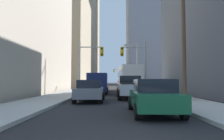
{
  "coord_description": "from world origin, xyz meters",
  "views": [
    {
      "loc": [
        -0.07,
        -3.06,
        1.43
      ],
      "look_at": [
        0.0,
        31.24,
        3.35
      ],
      "focal_mm": 32.26,
      "sensor_mm": 36.0,
      "label": 1
    }
  ],
  "objects_px": {
    "cargo_van_navy": "(98,83)",
    "sedan_green": "(153,96)",
    "city_bus": "(128,78)",
    "sedan_grey": "(90,91)",
    "traffic_signal_near_left": "(89,59)",
    "traffic_signal_near_right": "(134,59)",
    "pickup_truck_silver": "(130,87)",
    "sedan_beige": "(101,86)",
    "traffic_signal_far_right": "(119,73)"
  },
  "relations": [
    {
      "from": "traffic_signal_near_left",
      "to": "traffic_signal_far_right",
      "type": "relative_size",
      "value": 1.0
    },
    {
      "from": "sedan_grey",
      "to": "pickup_truck_silver",
      "type": "bearing_deg",
      "value": 42.3
    },
    {
      "from": "sedan_grey",
      "to": "traffic_signal_near_left",
      "type": "distance_m",
      "value": 9.61
    },
    {
      "from": "city_bus",
      "to": "cargo_van_navy",
      "type": "height_order",
      "value": "city_bus"
    },
    {
      "from": "pickup_truck_silver",
      "to": "traffic_signal_near_left",
      "type": "xyz_separation_m",
      "value": [
        -4.11,
        6.18,
        3.06
      ]
    },
    {
      "from": "sedan_grey",
      "to": "sedan_beige",
      "type": "distance_m",
      "value": 13.9
    },
    {
      "from": "sedan_grey",
      "to": "traffic_signal_near_left",
      "type": "relative_size",
      "value": 0.71
    },
    {
      "from": "city_bus",
      "to": "traffic_signal_near_right",
      "type": "xyz_separation_m",
      "value": [
        0.31,
        -5.76,
        2.07
      ]
    },
    {
      "from": "traffic_signal_near_right",
      "to": "city_bus",
      "type": "bearing_deg",
      "value": 93.07
    },
    {
      "from": "pickup_truck_silver",
      "to": "traffic_signal_far_right",
      "type": "height_order",
      "value": "traffic_signal_far_right"
    },
    {
      "from": "sedan_grey",
      "to": "traffic_signal_far_right",
      "type": "xyz_separation_m",
      "value": [
        3.96,
        50.93,
        3.26
      ]
    },
    {
      "from": "sedan_green",
      "to": "sedan_grey",
      "type": "distance_m",
      "value": 6.33
    },
    {
      "from": "cargo_van_navy",
      "to": "traffic_signal_far_right",
      "type": "height_order",
      "value": "traffic_signal_far_right"
    },
    {
      "from": "city_bus",
      "to": "traffic_signal_far_right",
      "type": "distance_m",
      "value": 36.24
    },
    {
      "from": "city_bus",
      "to": "cargo_van_navy",
      "type": "bearing_deg",
      "value": -119.89
    },
    {
      "from": "sedan_grey",
      "to": "traffic_signal_near_right",
      "type": "xyz_separation_m",
      "value": [
        4.19,
        8.99,
        3.23
      ]
    },
    {
      "from": "traffic_signal_near_right",
      "to": "sedan_green",
      "type": "bearing_deg",
      "value": -93.31
    },
    {
      "from": "traffic_signal_far_right",
      "to": "sedan_grey",
      "type": "bearing_deg",
      "value": -94.44
    },
    {
      "from": "sedan_grey",
      "to": "traffic_signal_far_right",
      "type": "relative_size",
      "value": 0.71
    },
    {
      "from": "cargo_van_navy",
      "to": "traffic_signal_far_right",
      "type": "distance_m",
      "value": 43.17
    },
    {
      "from": "cargo_van_navy",
      "to": "sedan_green",
      "type": "relative_size",
      "value": 1.23
    },
    {
      "from": "cargo_van_navy",
      "to": "traffic_signal_near_right",
      "type": "distance_m",
      "value": 5.07
    },
    {
      "from": "pickup_truck_silver",
      "to": "sedan_beige",
      "type": "distance_m",
      "value": 11.5
    },
    {
      "from": "cargo_van_navy",
      "to": "traffic_signal_near_right",
      "type": "bearing_deg",
      "value": 13.05
    },
    {
      "from": "pickup_truck_silver",
      "to": "traffic_signal_near_right",
      "type": "relative_size",
      "value": 0.9
    },
    {
      "from": "sedan_grey",
      "to": "traffic_signal_near_right",
      "type": "height_order",
      "value": "traffic_signal_near_right"
    },
    {
      "from": "traffic_signal_near_left",
      "to": "sedan_beige",
      "type": "bearing_deg",
      "value": 77.88
    },
    {
      "from": "city_bus",
      "to": "traffic_signal_near_left",
      "type": "distance_m",
      "value": 7.84
    },
    {
      "from": "sedan_beige",
      "to": "sedan_grey",
      "type": "bearing_deg",
      "value": -90.15
    },
    {
      "from": "cargo_van_navy",
      "to": "sedan_green",
      "type": "height_order",
      "value": "cargo_van_navy"
    },
    {
      "from": "pickup_truck_silver",
      "to": "traffic_signal_near_left",
      "type": "distance_m",
      "value": 8.03
    },
    {
      "from": "city_bus",
      "to": "pickup_truck_silver",
      "type": "relative_size",
      "value": 2.13
    },
    {
      "from": "pickup_truck_silver",
      "to": "sedan_beige",
      "type": "height_order",
      "value": "pickup_truck_silver"
    },
    {
      "from": "traffic_signal_near_right",
      "to": "pickup_truck_silver",
      "type": "bearing_deg",
      "value": -100.07
    },
    {
      "from": "sedan_grey",
      "to": "city_bus",
      "type": "bearing_deg",
      "value": 75.25
    },
    {
      "from": "city_bus",
      "to": "sedan_green",
      "type": "bearing_deg",
      "value": -91.48
    },
    {
      "from": "city_bus",
      "to": "pickup_truck_silver",
      "type": "xyz_separation_m",
      "value": [
        -0.79,
        -11.93,
        -1.0
      ]
    },
    {
      "from": "city_bus",
      "to": "sedan_green",
      "type": "relative_size",
      "value": 2.72
    },
    {
      "from": "sedan_green",
      "to": "sedan_grey",
      "type": "bearing_deg",
      "value": 122.07
    },
    {
      "from": "traffic_signal_far_right",
      "to": "sedan_beige",
      "type": "bearing_deg",
      "value": -96.04
    },
    {
      "from": "traffic_signal_near_right",
      "to": "traffic_signal_far_right",
      "type": "xyz_separation_m",
      "value": [
        -0.24,
        41.93,
        0.03
      ]
    },
    {
      "from": "sedan_grey",
      "to": "sedan_beige",
      "type": "bearing_deg",
      "value": 89.85
    },
    {
      "from": "city_bus",
      "to": "cargo_van_navy",
      "type": "distance_m",
      "value": 7.78
    },
    {
      "from": "traffic_signal_far_right",
      "to": "traffic_signal_near_right",
      "type": "bearing_deg",
      "value": -89.68
    },
    {
      "from": "pickup_truck_silver",
      "to": "traffic_signal_near_left",
      "type": "bearing_deg",
      "value": 123.66
    },
    {
      "from": "cargo_van_navy",
      "to": "sedan_grey",
      "type": "height_order",
      "value": "cargo_van_navy"
    },
    {
      "from": "sedan_beige",
      "to": "traffic_signal_far_right",
      "type": "bearing_deg",
      "value": 83.96
    },
    {
      "from": "pickup_truck_silver",
      "to": "cargo_van_navy",
      "type": "bearing_deg",
      "value": 120.58
    },
    {
      "from": "sedan_green",
      "to": "sedan_grey",
      "type": "height_order",
      "value": "same"
    },
    {
      "from": "city_bus",
      "to": "traffic_signal_near_left",
      "type": "relative_size",
      "value": 1.92
    }
  ]
}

